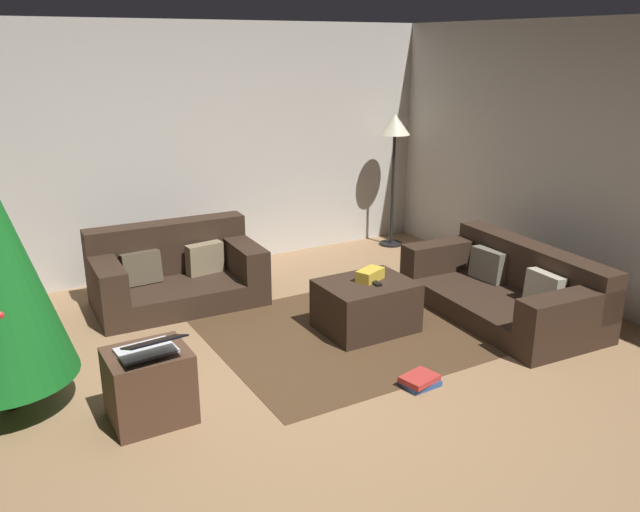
# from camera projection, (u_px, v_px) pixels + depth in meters

# --- Properties ---
(ground_plane) EXTENTS (6.40, 6.40, 0.00)m
(ground_plane) POSITION_uv_depth(u_px,v_px,m) (318.00, 397.00, 4.59)
(ground_plane) COLOR #93704C
(rear_partition) EXTENTS (6.40, 0.12, 2.60)m
(rear_partition) POSITION_uv_depth(u_px,v_px,m) (168.00, 151.00, 6.77)
(rear_partition) COLOR beige
(rear_partition) RESTS_ON ground_plane
(corner_partition) EXTENTS (0.12, 6.40, 2.60)m
(corner_partition) POSITION_uv_depth(u_px,v_px,m) (629.00, 172.00, 5.68)
(corner_partition) COLOR beige
(corner_partition) RESTS_ON ground_plane
(couch_left) EXTENTS (1.57, 0.94, 0.73)m
(couch_left) POSITION_uv_depth(u_px,v_px,m) (175.00, 273.00, 6.22)
(couch_left) COLOR #332319
(couch_left) RESTS_ON ground_plane
(couch_right) EXTENTS (1.07, 1.90, 0.63)m
(couch_right) POSITION_uv_depth(u_px,v_px,m) (509.00, 289.00, 5.93)
(couch_right) COLOR #332319
(couch_right) RESTS_ON ground_plane
(ottoman) EXTENTS (0.78, 0.61, 0.43)m
(ottoman) POSITION_uv_depth(u_px,v_px,m) (366.00, 306.00, 5.61)
(ottoman) COLOR #332319
(ottoman) RESTS_ON ground_plane
(gift_box) EXTENTS (0.29, 0.23, 0.10)m
(gift_box) POSITION_uv_depth(u_px,v_px,m) (370.00, 275.00, 5.58)
(gift_box) COLOR gold
(gift_box) RESTS_ON ottoman
(tv_remote) EXTENTS (0.06, 0.16, 0.02)m
(tv_remote) POSITION_uv_depth(u_px,v_px,m) (375.00, 282.00, 5.51)
(tv_remote) COLOR black
(tv_remote) RESTS_ON ottoman
(side_table) EXTENTS (0.52, 0.44, 0.49)m
(side_table) POSITION_uv_depth(u_px,v_px,m) (149.00, 386.00, 4.25)
(side_table) COLOR #4C3323
(side_table) RESTS_ON ground_plane
(laptop) EXTENTS (0.39, 0.45, 0.19)m
(laptop) POSITION_uv_depth(u_px,v_px,m) (149.00, 347.00, 4.10)
(laptop) COLOR silver
(laptop) RESTS_ON side_table
(book_stack) EXTENTS (0.29, 0.24, 0.09)m
(book_stack) POSITION_uv_depth(u_px,v_px,m) (420.00, 381.00, 4.73)
(book_stack) COLOR #2D5193
(book_stack) RESTS_ON ground_plane
(corner_lamp) EXTENTS (0.36, 0.36, 1.59)m
(corner_lamp) POSITION_uv_depth(u_px,v_px,m) (395.00, 135.00, 7.64)
(corner_lamp) COLOR black
(corner_lamp) RESTS_ON ground_plane
(area_rug) EXTENTS (2.60, 2.00, 0.01)m
(area_rug) POSITION_uv_depth(u_px,v_px,m) (365.00, 328.00, 5.68)
(area_rug) COLOR #4A341F
(area_rug) RESTS_ON ground_plane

